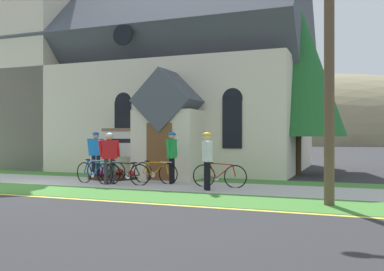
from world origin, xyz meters
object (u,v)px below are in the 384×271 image
at_px(cyclist_in_green_jersey, 109,154).
at_px(cyclist_in_blue_jersey, 172,153).
at_px(bicycle_orange, 155,172).
at_px(bicycle_white, 94,173).
at_px(roadside_conifer, 298,68).
at_px(church_sign, 122,145).
at_px(bicycle_black, 219,175).
at_px(bicycle_red, 106,170).
at_px(yard_deciduous_tree, 61,93).
at_px(utility_pole, 325,4).
at_px(bicycle_blue, 125,174).
at_px(cyclist_in_yellow_jersey, 96,151).
at_px(cyclist_in_red_jersey, 207,156).

height_order(cyclist_in_green_jersey, cyclist_in_blue_jersey, cyclist_in_blue_jersey).
xyz_separation_m(bicycle_orange, bicycle_white, (-1.90, -0.80, 0.00)).
xyz_separation_m(cyclist_in_blue_jersey, roadside_conifer, (3.59, 4.98, 3.43)).
bearing_deg(church_sign, bicycle_black, -20.98).
bearing_deg(bicycle_red, bicycle_black, -6.04).
distance_m(bicycle_black, yard_deciduous_tree, 12.19).
bearing_deg(cyclist_in_blue_jersey, utility_pole, -28.67).
bearing_deg(utility_pole, bicycle_white, 166.40).
xyz_separation_m(bicycle_blue, cyclist_in_blue_jersey, (1.27, 0.96, 0.67)).
bearing_deg(bicycle_black, utility_pole, -35.40).
xyz_separation_m(bicycle_red, utility_pole, (7.82, -2.86, 4.37)).
bearing_deg(cyclist_in_blue_jersey, cyclist_in_yellow_jersey, 171.68).
bearing_deg(church_sign, bicycle_red, -85.87).
bearing_deg(utility_pole, roadside_conifer, 101.61).
distance_m(cyclist_in_yellow_jersey, roadside_conifer, 8.96).
relative_size(church_sign, bicycle_red, 1.12).
relative_size(bicycle_red, utility_pole, 0.20).
distance_m(cyclist_in_yellow_jersey, yard_deciduous_tree, 7.38).
bearing_deg(roadside_conifer, church_sign, -149.70).
bearing_deg(roadside_conifer, utility_pole, -78.39).
distance_m(cyclist_in_green_jersey, cyclist_in_yellow_jersey, 2.14).
relative_size(bicycle_orange, cyclist_in_green_jersey, 1.00).
relative_size(bicycle_red, cyclist_in_yellow_jersey, 0.97).
height_order(bicycle_black, bicycle_orange, bicycle_black).
relative_size(bicycle_orange, utility_pole, 0.20).
height_order(cyclist_in_red_jersey, yard_deciduous_tree, yard_deciduous_tree).
relative_size(cyclist_in_yellow_jersey, yard_deciduous_tree, 0.34).
xyz_separation_m(church_sign, bicycle_black, (4.55, -1.75, -0.90)).
height_order(church_sign, bicycle_white, church_sign).
bearing_deg(bicycle_blue, bicycle_black, 9.31).
xyz_separation_m(cyclist_in_yellow_jersey, yard_deciduous_tree, (-5.11, 4.52, 2.81)).
relative_size(bicycle_blue, cyclist_in_blue_jersey, 1.01).
height_order(bicycle_black, cyclist_in_green_jersey, cyclist_in_green_jersey).
height_order(bicycle_white, cyclist_in_green_jersey, cyclist_in_green_jersey).
distance_m(bicycle_orange, cyclist_in_yellow_jersey, 2.99).
bearing_deg(cyclist_in_red_jersey, bicycle_black, 82.83).
relative_size(bicycle_red, yard_deciduous_tree, 0.33).
bearing_deg(bicycle_orange, utility_pole, -24.81).
bearing_deg(utility_pole, cyclist_in_blue_jersey, 151.33).
height_order(bicycle_blue, bicycle_red, bicycle_blue).
bearing_deg(bicycle_black, cyclist_in_yellow_jersey, 169.72).
distance_m(bicycle_red, utility_pole, 9.41).
bearing_deg(cyclist_in_blue_jersey, cyclist_in_green_jersey, -151.37).
bearing_deg(cyclist_in_yellow_jersey, bicycle_orange, -13.51).
xyz_separation_m(bicycle_black, bicycle_orange, (-2.38, 0.27, -0.00)).
bearing_deg(utility_pole, cyclist_in_red_jersey, 156.18).
bearing_deg(bicycle_white, bicycle_orange, 22.90).
bearing_deg(cyclist_in_yellow_jersey, bicycle_white, -58.07).
xyz_separation_m(utility_pole, roadside_conifer, (-1.61, 7.82, -0.26)).
distance_m(church_sign, bicycle_orange, 2.78).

